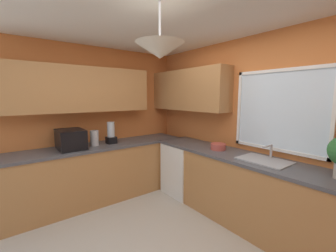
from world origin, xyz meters
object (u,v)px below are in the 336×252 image
Objects in this scene: dishwasher at (184,169)px; bowl at (218,147)px; microwave at (71,139)px; sink_assembly at (264,160)px; kettle at (94,138)px; blender_appliance at (111,134)px.

dishwasher is 0.88m from bowl.
microwave is 0.83× the size of sink_assembly.
bowl is (-0.71, -0.01, 0.03)m from sink_assembly.
blender_appliance is at bearing 94.01° from kettle.
bowl is 0.61× the size of blender_appliance.
blender_appliance reaches higher than bowl.
dishwasher is at bearing -178.51° from sink_assembly.
kettle is 0.29m from blender_appliance.
blender_appliance is at bearing -122.10° from dishwasher.
blender_appliance reaches higher than sink_assembly.
blender_appliance is at bearing -152.30° from sink_assembly.
sink_assembly is at bearing 27.70° from blender_appliance.
blender_appliance is (-1.37, -1.08, 0.12)m from bowl.
dishwasher is 2.42× the size of blender_appliance.
blender_appliance is (-0.02, 0.28, 0.04)m from kettle.
kettle is 2.47m from sink_assembly.
dishwasher is 1.91m from microwave.
kettle is at bearing -85.99° from blender_appliance.
bowl is at bearing 51.39° from microwave.
microwave is 0.35m from kettle.
sink_assembly is at bearing 39.65° from microwave.
kettle is at bearing -134.58° from bowl.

